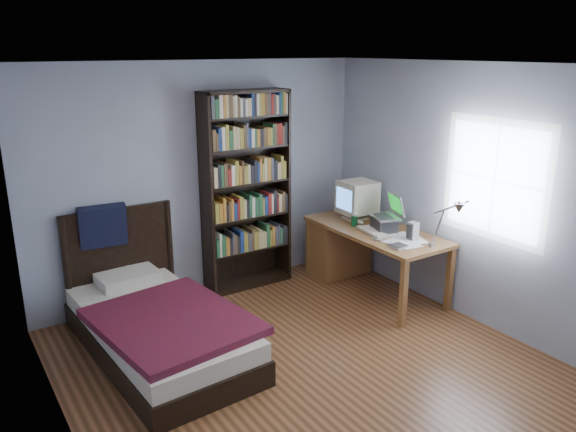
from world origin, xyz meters
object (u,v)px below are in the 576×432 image
Objects in this scene: desk at (348,244)px; desk_lamp at (455,212)px; bed at (156,323)px; laptop at (386,221)px; bookshelf at (246,191)px; speaker at (413,231)px; soda_can at (354,221)px; keyboard at (373,232)px; crt_monitor at (357,198)px.

desk_lamp is at bearing -90.62° from desk.
desk_lamp is 0.26× the size of bed.
desk is 0.71m from laptop.
desk is 1.35m from bookshelf.
speaker is 0.08× the size of bookshelf.
desk is 1.02m from speaker.
bookshelf is (-0.95, 0.72, 0.31)m from soda_can.
desk_lamp is at bearing -75.47° from keyboard.
desk_lamp is at bearing -93.91° from laptop.
desk is 1.71m from desk_lamp.
crt_monitor is at bearing 86.76° from desk_lamp.
crt_monitor reaches higher than keyboard.
desk_lamp reaches higher than soda_can.
soda_can is at bearing 118.95° from laptop.
desk_lamp reaches higher than speaker.
speaker is at bearing -88.95° from crt_monitor.
bookshelf is at bearing 137.35° from laptop.
bookshelf is 1.83m from bed.
crt_monitor is 3.71× the size of soda_can.
crt_monitor reaches higher than soda_can.
bookshelf is (-1.07, 0.47, 0.68)m from desk.
desk is at bearing 89.38° from desk_lamp.
crt_monitor is 0.21× the size of bed.
bookshelf reaches higher than keyboard.
laptop is (0.05, -0.56, 0.42)m from desk.
soda_can is (-0.19, -0.20, -0.19)m from crt_monitor.
soda_can is at bearing 2.18° from bed.
bed is at bearing 163.49° from speaker.
laptop is 1.02m from desk_lamp.
crt_monitor is 0.59m from keyboard.
bookshelf is at bearing 126.03° from speaker.
keyboard is (-0.19, -0.51, -0.24)m from crt_monitor.
laptop is 0.37m from speaker.
crt_monitor is at bearing 87.55° from speaker.
bed is at bearing 174.92° from laptop.
laptop is at bearing 91.74° from speaker.
bookshelf is at bearing 142.81° from soda_can.
desk is 2.50m from bed.
laptop reaches higher than speaker.
laptop is 0.97× the size of keyboard.
desk is 0.66m from keyboard.
desk is 3.75× the size of crt_monitor.
soda_can is at bearing -37.19° from bookshelf.
desk_lamp reaches higher than laptop.
keyboard is 0.19× the size of bookshelf.
speaker reaches higher than keyboard.
crt_monitor is at bearing -24.61° from bookshelf.
soda_can is 0.05× the size of bookshelf.
crt_monitor reaches higher than bed.
laptop is at bearing -91.96° from crt_monitor.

